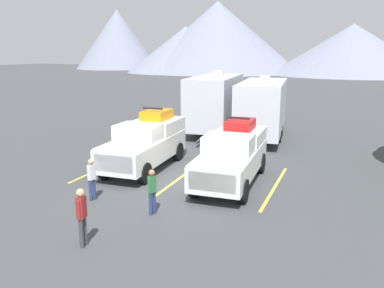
% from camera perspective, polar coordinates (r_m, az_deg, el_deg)
% --- Properties ---
extents(ground_plane, '(240.00, 240.00, 0.00)m').
position_cam_1_polar(ground_plane, '(16.47, -2.54, -5.51)').
color(ground_plane, '#3F4244').
extents(pickup_truck_a, '(2.37, 5.66, 2.71)m').
position_cam_1_polar(pickup_truck_a, '(18.30, -6.64, 0.34)').
color(pickup_truck_a, white).
rests_on(pickup_truck_a, ground).
extents(pickup_truck_b, '(2.34, 5.75, 2.60)m').
position_cam_1_polar(pickup_truck_b, '(16.23, 5.92, -1.48)').
color(pickup_truck_b, white).
rests_on(pickup_truck_b, ground).
extents(lot_stripe_a, '(0.12, 5.50, 0.01)m').
position_cam_1_polar(lot_stripe_a, '(19.15, -12.30, -3.09)').
color(lot_stripe_a, gold).
rests_on(lot_stripe_a, ground).
extents(lot_stripe_b, '(0.12, 5.50, 0.01)m').
position_cam_1_polar(lot_stripe_b, '(17.29, -1.25, -4.57)').
color(lot_stripe_b, gold).
rests_on(lot_stripe_b, ground).
extents(lot_stripe_c, '(0.12, 5.50, 0.01)m').
position_cam_1_polar(lot_stripe_c, '(16.21, 11.90, -6.10)').
color(lot_stripe_c, gold).
rests_on(lot_stripe_c, ground).
extents(camper_trailer_a, '(3.36, 8.58, 4.01)m').
position_cam_1_polar(camper_trailer_a, '(26.29, 3.39, 6.29)').
color(camper_trailer_a, silver).
rests_on(camper_trailer_a, ground).
extents(camper_trailer_b, '(3.32, 8.58, 3.81)m').
position_cam_1_polar(camper_trailer_b, '(24.59, 10.13, 5.40)').
color(camper_trailer_b, silver).
rests_on(camper_trailer_b, ground).
extents(person_a, '(0.23, 0.37, 1.69)m').
position_cam_1_polar(person_a, '(11.36, -15.67, -9.67)').
color(person_a, '#3F3F42').
rests_on(person_a, ground).
extents(person_b, '(0.25, 0.33, 1.56)m').
position_cam_1_polar(person_b, '(13.09, -5.79, -6.48)').
color(person_b, navy).
rests_on(person_b, ground).
extents(person_c, '(0.24, 0.33, 1.55)m').
position_cam_1_polar(person_c, '(14.71, -14.33, -4.60)').
color(person_c, navy).
rests_on(person_c, ground).
extents(mountain_ridge, '(150.04, 42.71, 17.72)m').
position_cam_1_polar(mountain_ridge, '(100.84, 16.75, 13.95)').
color(mountain_ridge, gray).
rests_on(mountain_ridge, ground).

